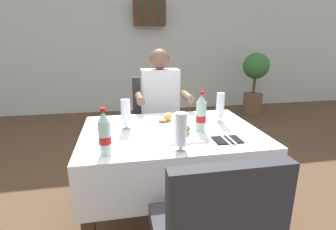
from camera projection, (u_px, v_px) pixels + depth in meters
back_wall at (135, 30)px, 4.68m from camera, size 11.00×0.12×3.03m
main_dining_table at (171, 152)px, 1.83m from camera, size 1.22×0.87×0.73m
chair_far_diner_seat at (155, 119)px, 2.61m from camera, size 0.44×0.50×0.97m
seated_diner_far at (161, 107)px, 2.47m from camera, size 0.50×0.46×1.26m
plate_near_camera at (184, 133)px, 1.65m from camera, size 0.24×0.24×0.07m
plate_far_diner at (164, 119)px, 1.96m from camera, size 0.23×0.23×0.07m
beer_glass_left at (126, 114)px, 1.77m from camera, size 0.07×0.07×0.21m
beer_glass_middle at (220, 108)px, 1.92m from camera, size 0.07×0.07×0.23m
beer_glass_right at (180, 132)px, 1.41m from camera, size 0.07×0.07×0.23m
cola_bottle_primary at (201, 114)px, 1.71m from camera, size 0.07×0.07×0.28m
cola_bottle_secondary at (105, 135)px, 1.37m from camera, size 0.07×0.07×0.27m
napkin_cutlery_set at (227, 140)px, 1.59m from camera, size 0.17×0.19×0.01m
potted_plant_corner at (255, 78)px, 4.60m from camera, size 0.46×0.46×1.12m
wall_bottle_rack at (149, 13)px, 4.50m from camera, size 0.56×0.21×0.42m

